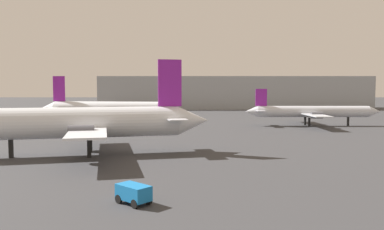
# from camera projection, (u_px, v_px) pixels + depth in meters

# --- Properties ---
(airplane_on_taxiway) EXTENTS (30.81, 22.10, 11.18)m
(airplane_on_taxiway) POSITION_uv_depth(u_px,v_px,m) (82.00, 123.00, 44.51)
(airplane_on_taxiway) COLOR silver
(airplane_on_taxiway) RESTS_ON ground_plane
(airplane_distant) EXTENTS (30.13, 22.64, 10.31)m
(airplane_distant) POSITION_uv_depth(u_px,v_px,m) (107.00, 109.00, 82.58)
(airplane_distant) COLOR silver
(airplane_distant) RESTS_ON ground_plane
(airplane_far_left) EXTENTS (27.70, 21.20, 7.58)m
(airplane_far_left) POSITION_uv_depth(u_px,v_px,m) (313.00, 112.00, 78.78)
(airplane_far_left) COLOR silver
(airplane_far_left) RESTS_ON ground_plane
(baggage_cart) EXTENTS (2.65, 2.57, 1.30)m
(baggage_cart) POSITION_uv_depth(u_px,v_px,m) (135.00, 193.00, 25.92)
(baggage_cart) COLOR #1972BF
(baggage_cart) RESTS_ON ground_plane
(terminal_building) EXTENTS (97.65, 21.53, 11.85)m
(terminal_building) POSITION_uv_depth(u_px,v_px,m) (234.00, 93.00, 145.90)
(terminal_building) COLOR #999EA3
(terminal_building) RESTS_ON ground_plane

